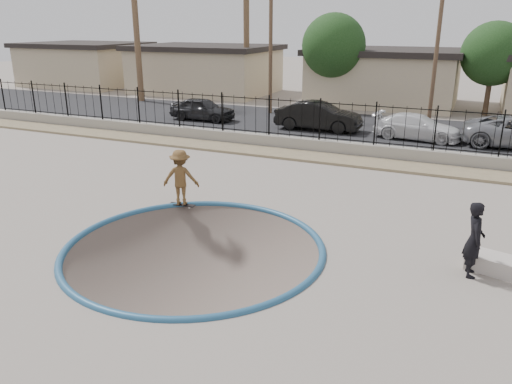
{
  "coord_description": "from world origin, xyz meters",
  "views": [
    {
      "loc": [
        6.41,
        -11.44,
        5.76
      ],
      "look_at": [
        0.48,
        2.0,
        0.72
      ],
      "focal_mm": 35.0,
      "sensor_mm": 36.0,
      "label": 1
    }
  ],
  "objects_px": {
    "concrete_ledge": "(503,266)",
    "car_a": "(202,109)",
    "car_c": "(417,127)",
    "skater": "(181,180)",
    "skateboard": "(182,205)",
    "videographer": "(474,239)",
    "car_b": "(318,116)"
  },
  "relations": [
    {
      "from": "videographer",
      "to": "concrete_ledge",
      "type": "bearing_deg",
      "value": -71.67
    },
    {
      "from": "skater",
      "to": "skateboard",
      "type": "height_order",
      "value": "skater"
    },
    {
      "from": "concrete_ledge",
      "to": "car_a",
      "type": "relative_size",
      "value": 0.4
    },
    {
      "from": "skater",
      "to": "videographer",
      "type": "xyz_separation_m",
      "value": [
        8.78,
        -1.21,
        0.02
      ]
    },
    {
      "from": "concrete_ledge",
      "to": "car_c",
      "type": "xyz_separation_m",
      "value": [
        -3.69,
        14.06,
        0.47
      ]
    },
    {
      "from": "concrete_ledge",
      "to": "car_b",
      "type": "distance_m",
      "value": 16.84
    },
    {
      "from": "skateboard",
      "to": "videographer",
      "type": "distance_m",
      "value": 8.9
    },
    {
      "from": "videographer",
      "to": "concrete_ledge",
      "type": "relative_size",
      "value": 1.15
    },
    {
      "from": "car_a",
      "to": "car_b",
      "type": "distance_m",
      "value": 7.33
    },
    {
      "from": "car_c",
      "to": "videographer",
      "type": "bearing_deg",
      "value": -162.59
    },
    {
      "from": "skater",
      "to": "car_c",
      "type": "distance_m",
      "value": 14.45
    },
    {
      "from": "car_a",
      "to": "car_c",
      "type": "height_order",
      "value": "car_a"
    },
    {
      "from": "skater",
      "to": "car_b",
      "type": "bearing_deg",
      "value": -111.24
    },
    {
      "from": "concrete_ledge",
      "to": "car_b",
      "type": "xyz_separation_m",
      "value": [
        -8.98,
        14.24,
        0.61
      ]
    },
    {
      "from": "skater",
      "to": "car_c",
      "type": "xyz_separation_m",
      "value": [
        5.8,
        13.23,
        -0.24
      ]
    },
    {
      "from": "concrete_ledge",
      "to": "car_c",
      "type": "bearing_deg",
      "value": 104.69
    },
    {
      "from": "car_a",
      "to": "skater",
      "type": "bearing_deg",
      "value": -153.96
    },
    {
      "from": "skater",
      "to": "skateboard",
      "type": "distance_m",
      "value": 0.84
    },
    {
      "from": "skater",
      "to": "car_b",
      "type": "relative_size",
      "value": 0.39
    },
    {
      "from": "skater",
      "to": "car_a",
      "type": "height_order",
      "value": "skater"
    },
    {
      "from": "skater",
      "to": "concrete_ledge",
      "type": "relative_size",
      "value": 1.13
    },
    {
      "from": "skater",
      "to": "concrete_ledge",
      "type": "distance_m",
      "value": 9.55
    },
    {
      "from": "car_b",
      "to": "car_c",
      "type": "relative_size",
      "value": 1.07
    },
    {
      "from": "skateboard",
      "to": "concrete_ledge",
      "type": "relative_size",
      "value": 0.56
    },
    {
      "from": "skateboard",
      "to": "car_b",
      "type": "relative_size",
      "value": 0.19
    },
    {
      "from": "videographer",
      "to": "car_c",
      "type": "bearing_deg",
      "value": 2.48
    },
    {
      "from": "car_a",
      "to": "car_c",
      "type": "xyz_separation_m",
      "value": [
        12.63,
        -0.17,
        -0.05
      ]
    },
    {
      "from": "car_b",
      "to": "videographer",
      "type": "bearing_deg",
      "value": -151.08
    },
    {
      "from": "skateboard",
      "to": "car_a",
      "type": "bearing_deg",
      "value": 112.38
    },
    {
      "from": "skater",
      "to": "videographer",
      "type": "bearing_deg",
      "value": 153.11
    },
    {
      "from": "skater",
      "to": "videographer",
      "type": "distance_m",
      "value": 8.86
    },
    {
      "from": "skater",
      "to": "skateboard",
      "type": "bearing_deg",
      "value": 134.37
    }
  ]
}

